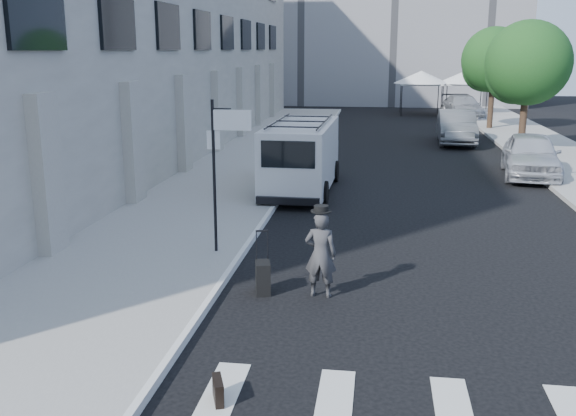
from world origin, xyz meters
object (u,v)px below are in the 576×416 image
(cargo_van, at_px, (302,156))
(parked_car_c, at_px, (463,107))
(businessman, at_px, (321,255))
(briefcase, at_px, (218,391))
(parked_car_a, at_px, (531,155))
(parked_car_b, at_px, (456,127))
(suitcase, at_px, (263,277))

(cargo_van, distance_m, parked_car_c, 26.32)
(businessman, bearing_deg, briefcase, 80.57)
(businessman, height_order, briefcase, businessman)
(parked_car_a, height_order, parked_car_b, parked_car_b)
(parked_car_b, relative_size, parked_car_c, 0.93)
(parked_car_a, relative_size, parked_car_b, 0.96)
(suitcase, xyz_separation_m, parked_car_a, (7.90, 13.28, 0.50))
(cargo_van, distance_m, parked_car_a, 9.07)
(cargo_van, distance_m, parked_car_b, 13.97)
(suitcase, bearing_deg, businessman, -13.29)
(suitcase, height_order, parked_car_b, parked_car_b)
(briefcase, xyz_separation_m, suitcase, (-0.11, 4.08, 0.16))
(cargo_van, bearing_deg, businessman, -79.74)
(businessman, relative_size, cargo_van, 0.28)
(cargo_van, height_order, parked_car_b, cargo_van)
(businessman, bearing_deg, parked_car_a, -112.31)
(briefcase, height_order, parked_car_a, parked_car_a)
(businessman, bearing_deg, parked_car_c, -96.37)
(briefcase, xyz_separation_m, parked_car_c, (7.79, 38.68, 0.63))
(cargo_van, relative_size, parked_car_c, 1.13)
(cargo_van, bearing_deg, suitcase, -86.47)
(businessman, xyz_separation_m, parked_car_b, (4.96, 21.99, -0.01))
(parked_car_c, bearing_deg, parked_car_a, -96.22)
(businessman, xyz_separation_m, suitcase, (-1.14, -0.01, -0.53))
(briefcase, bearing_deg, cargo_van, 71.89)
(cargo_van, relative_size, parked_car_b, 1.21)
(businessman, distance_m, parked_car_b, 22.54)
(businessman, height_order, parked_car_c, businessman)
(cargo_van, height_order, parked_car_a, cargo_van)
(briefcase, distance_m, parked_car_c, 39.46)
(businessman, bearing_deg, suitcase, 4.94)
(cargo_van, bearing_deg, briefcase, -86.68)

